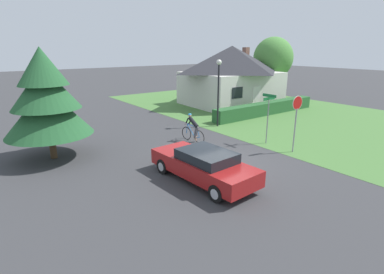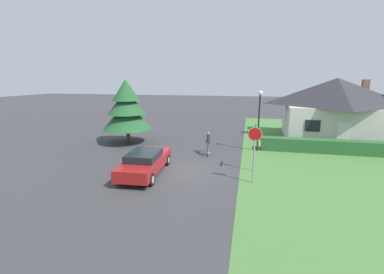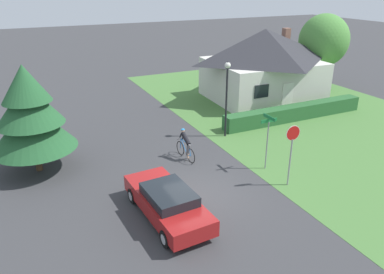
{
  "view_description": "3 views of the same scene",
  "coord_description": "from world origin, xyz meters",
  "px_view_note": "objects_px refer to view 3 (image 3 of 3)",
  "views": [
    {
      "loc": [
        -8.85,
        -9.49,
        5.15
      ],
      "look_at": [
        -0.94,
        1.07,
        1.2
      ],
      "focal_mm": 28.0,
      "sensor_mm": 36.0,
      "label": 1
    },
    {
      "loc": [
        3.65,
        -13.66,
        5.18
      ],
      "look_at": [
        0.22,
        1.75,
        1.63
      ],
      "focal_mm": 24.0,
      "sensor_mm": 36.0,
      "label": 2
    },
    {
      "loc": [
        -6.35,
        -12.48,
        8.6
      ],
      "look_at": [
        1.12,
        3.09,
        1.36
      ],
      "focal_mm": 35.0,
      "sensor_mm": 36.0,
      "label": 3
    }
  ],
  "objects_px": {
    "cottage_house": "(263,63)",
    "stop_sign": "(292,144)",
    "street_lamp": "(227,86)",
    "conifer_tall_near": "(30,114)",
    "street_name_sign": "(268,133)",
    "sedan_left_lane": "(167,202)",
    "cyclist": "(186,145)",
    "deciduous_tree_right": "(324,40)"
  },
  "relations": [
    {
      "from": "stop_sign",
      "to": "deciduous_tree_right",
      "type": "xyz_separation_m",
      "value": [
        12.72,
        11.8,
        2.08
      ]
    },
    {
      "from": "cottage_house",
      "to": "deciduous_tree_right",
      "type": "xyz_separation_m",
      "value": [
        5.8,
        -0.03,
        1.35
      ]
    },
    {
      "from": "cottage_house",
      "to": "stop_sign",
      "type": "bearing_deg",
      "value": -117.93
    },
    {
      "from": "conifer_tall_near",
      "to": "street_name_sign",
      "type": "bearing_deg",
      "value": -24.78
    },
    {
      "from": "sedan_left_lane",
      "to": "cyclist",
      "type": "distance_m",
      "value": 5.28
    },
    {
      "from": "cottage_house",
      "to": "sedan_left_lane",
      "type": "height_order",
      "value": "cottage_house"
    },
    {
      "from": "deciduous_tree_right",
      "to": "conifer_tall_near",
      "type": "bearing_deg",
      "value": -166.74
    },
    {
      "from": "cottage_house",
      "to": "street_name_sign",
      "type": "height_order",
      "value": "cottage_house"
    },
    {
      "from": "street_name_sign",
      "to": "cottage_house",
      "type": "bearing_deg",
      "value": 55.66
    },
    {
      "from": "sedan_left_lane",
      "to": "deciduous_tree_right",
      "type": "height_order",
      "value": "deciduous_tree_right"
    },
    {
      "from": "deciduous_tree_right",
      "to": "street_lamp",
      "type": "bearing_deg",
      "value": -155.79
    },
    {
      "from": "cottage_house",
      "to": "street_lamp",
      "type": "distance_m",
      "value": 8.61
    },
    {
      "from": "stop_sign",
      "to": "street_lamp",
      "type": "xyz_separation_m",
      "value": [
        0.38,
        6.25,
        1.04
      ]
    },
    {
      "from": "stop_sign",
      "to": "street_lamp",
      "type": "height_order",
      "value": "street_lamp"
    },
    {
      "from": "street_lamp",
      "to": "stop_sign",
      "type": "bearing_deg",
      "value": -93.47
    },
    {
      "from": "sedan_left_lane",
      "to": "street_lamp",
      "type": "xyz_separation_m",
      "value": [
        6.24,
        6.21,
        2.39
      ]
    },
    {
      "from": "street_name_sign",
      "to": "conifer_tall_near",
      "type": "distance_m",
      "value": 11.16
    },
    {
      "from": "street_lamp",
      "to": "street_name_sign",
      "type": "relative_size",
      "value": 1.63
    },
    {
      "from": "cyclist",
      "to": "street_lamp",
      "type": "bearing_deg",
      "value": -68.26
    },
    {
      "from": "street_lamp",
      "to": "deciduous_tree_right",
      "type": "height_order",
      "value": "deciduous_tree_right"
    },
    {
      "from": "sedan_left_lane",
      "to": "conifer_tall_near",
      "type": "xyz_separation_m",
      "value": [
        -4.18,
        6.39,
        2.24
      ]
    },
    {
      "from": "cyclist",
      "to": "stop_sign",
      "type": "height_order",
      "value": "stop_sign"
    },
    {
      "from": "cyclist",
      "to": "street_lamp",
      "type": "relative_size",
      "value": 0.41
    },
    {
      "from": "street_lamp",
      "to": "deciduous_tree_right",
      "type": "xyz_separation_m",
      "value": [
        12.34,
        5.55,
        1.04
      ]
    },
    {
      "from": "cyclist",
      "to": "conifer_tall_near",
      "type": "bearing_deg",
      "value": 69.07
    },
    {
      "from": "stop_sign",
      "to": "deciduous_tree_right",
      "type": "bearing_deg",
      "value": -132.75
    },
    {
      "from": "cyclist",
      "to": "deciduous_tree_right",
      "type": "relative_size",
      "value": 0.3
    },
    {
      "from": "cottage_house",
      "to": "conifer_tall_near",
      "type": "bearing_deg",
      "value": -159.97
    },
    {
      "from": "cyclist",
      "to": "street_name_sign",
      "type": "bearing_deg",
      "value": -136.97
    },
    {
      "from": "cottage_house",
      "to": "deciduous_tree_right",
      "type": "distance_m",
      "value": 5.95
    },
    {
      "from": "cyclist",
      "to": "cottage_house",
      "type": "bearing_deg",
      "value": -59.09
    },
    {
      "from": "cyclist",
      "to": "street_name_sign",
      "type": "height_order",
      "value": "street_name_sign"
    },
    {
      "from": "sedan_left_lane",
      "to": "street_name_sign",
      "type": "bearing_deg",
      "value": -77.14
    },
    {
      "from": "cyclist",
      "to": "conifer_tall_near",
      "type": "xyz_separation_m",
      "value": [
        -7.02,
        1.94,
        2.16
      ]
    },
    {
      "from": "cyclist",
      "to": "stop_sign",
      "type": "xyz_separation_m",
      "value": [
        3.03,
        -4.5,
        1.27
      ]
    },
    {
      "from": "conifer_tall_near",
      "to": "stop_sign",
      "type": "bearing_deg",
      "value": -32.68
    },
    {
      "from": "cyclist",
      "to": "street_name_sign",
      "type": "relative_size",
      "value": 0.67
    },
    {
      "from": "cyclist",
      "to": "conifer_tall_near",
      "type": "distance_m",
      "value": 7.59
    },
    {
      "from": "sedan_left_lane",
      "to": "deciduous_tree_right",
      "type": "distance_m",
      "value": 22.25
    },
    {
      "from": "sedan_left_lane",
      "to": "stop_sign",
      "type": "distance_m",
      "value": 6.01
    },
    {
      "from": "stop_sign",
      "to": "street_lamp",
      "type": "bearing_deg",
      "value": -89.09
    },
    {
      "from": "cottage_house",
      "to": "conifer_tall_near",
      "type": "xyz_separation_m",
      "value": [
        -16.96,
        -5.39,
        0.16
      ]
    }
  ]
}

